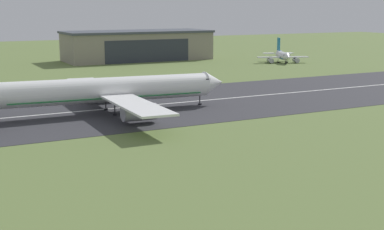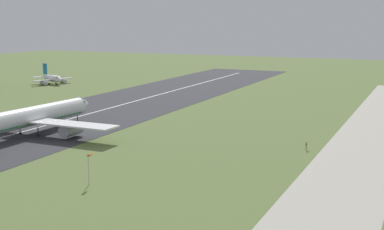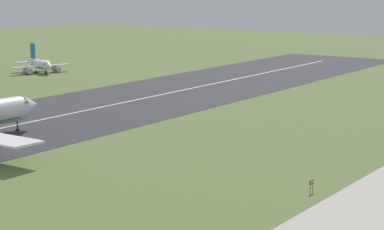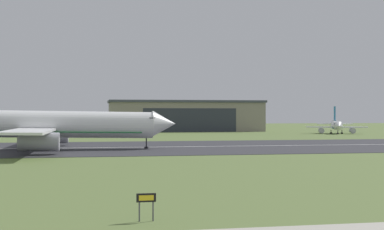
% 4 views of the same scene
% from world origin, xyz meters
% --- Properties ---
extents(ground_plane, '(627.11, 627.11, 0.00)m').
position_xyz_m(ground_plane, '(0.00, 59.27, 0.00)').
color(ground_plane, olive).
extents(runway_strip, '(387.11, 46.25, 0.06)m').
position_xyz_m(runway_strip, '(0.00, 118.54, 0.03)').
color(runway_strip, '#333338').
rests_on(runway_strip, ground_plane).
extents(runway_centreline, '(348.40, 0.70, 0.01)m').
position_xyz_m(runway_centreline, '(0.00, 118.54, 0.07)').
color(runway_centreline, silver).
rests_on(runway_centreline, runway_strip).
extents(hangar_building, '(60.65, 23.69, 12.14)m').
position_xyz_m(hangar_building, '(38.99, 218.58, 6.09)').
color(hangar_building, gray).
rests_on(hangar_building, ground_plane).
extents(airplane_landing, '(55.88, 52.51, 16.21)m').
position_xyz_m(airplane_landing, '(-8.76, 114.08, 4.78)').
color(airplane_landing, white).
rests_on(airplane_landing, ground_plane).
extents(airplane_parked_centre, '(20.10, 17.75, 9.58)m').
position_xyz_m(airplane_parked_centre, '(85.81, 181.41, 2.74)').
color(airplane_parked_centre, white).
rests_on(airplane_parked_centre, ground_plane).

